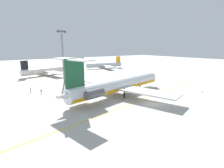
# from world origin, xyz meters

# --- Properties ---
(ground) EXTENTS (399.45, 399.45, 0.00)m
(ground) POSITION_xyz_m (0.00, 0.00, 0.00)
(ground) COLOR #B7B5AD
(main_jetliner) EXTENTS (44.74, 39.81, 13.09)m
(main_jetliner) POSITION_xyz_m (-3.09, 12.80, 3.57)
(main_jetliner) COLOR silver
(main_jetliner) RESTS_ON ground
(airliner_mid_left) EXTENTS (29.20, 29.12, 8.78)m
(airliner_mid_left) POSITION_xyz_m (-8.54, 69.81, 2.59)
(airliner_mid_left) COLOR silver
(airliner_mid_left) RESTS_ON ground
(airliner_mid_right) EXTENTS (28.17, 28.03, 8.44)m
(airliner_mid_right) POSITION_xyz_m (33.13, 76.41, 2.49)
(airliner_mid_right) COLOR silver
(airliner_mid_right) RESTS_ON ground
(ground_crew_near_nose) EXTENTS (0.37, 0.34, 1.83)m
(ground_crew_near_nose) POSITION_xyz_m (-25.16, 33.08, 1.16)
(ground_crew_near_nose) COLOR black
(ground_crew_near_nose) RESTS_ON ground
(ground_crew_near_tail) EXTENTS (0.38, 0.27, 1.67)m
(ground_crew_near_tail) POSITION_xyz_m (-22.53, 29.63, 1.06)
(ground_crew_near_tail) COLOR black
(ground_crew_near_tail) RESTS_ON ground
(safety_cone_nose) EXTENTS (0.40, 0.40, 0.55)m
(safety_cone_nose) POSITION_xyz_m (24.38, -1.29, 0.28)
(safety_cone_nose) COLOR #EA590F
(safety_cone_nose) RESTS_ON ground
(taxiway_centreline) EXTENTS (81.17, 14.55, 0.01)m
(taxiway_centreline) POSITION_xyz_m (-1.85, 4.25, 0.00)
(taxiway_centreline) COLOR gold
(taxiway_centreline) RESTS_ON ground
(light_mast) EXTENTS (4.00, 0.70, 22.48)m
(light_mast) POSITION_xyz_m (-8.80, 44.27, 12.43)
(light_mast) COLOR slate
(light_mast) RESTS_ON ground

